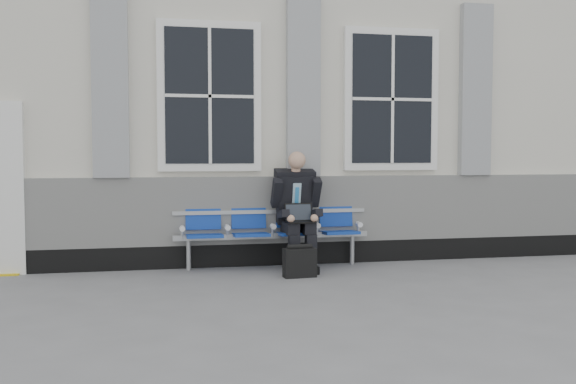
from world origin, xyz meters
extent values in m
plane|color=slate|center=(0.00, 0.00, 0.00)|extent=(70.00, 70.00, 0.00)
cube|color=beige|center=(0.00, 3.50, 2.10)|extent=(14.00, 4.00, 4.20)
cube|color=black|center=(0.00, 1.47, 0.15)|extent=(14.00, 0.10, 0.30)
cube|color=silver|center=(0.00, 1.46, 0.75)|extent=(14.00, 0.08, 0.90)
cube|color=#919497|center=(-3.40, 1.44, 2.40)|extent=(0.45, 0.14, 2.40)
cube|color=#919497|center=(-0.90, 1.44, 2.40)|extent=(0.45, 0.14, 2.40)
cube|color=#919497|center=(1.60, 1.44, 2.40)|extent=(0.45, 0.14, 2.40)
cube|color=white|center=(-2.15, 1.46, 2.25)|extent=(1.35, 0.10, 1.95)
cube|color=black|center=(-2.15, 1.41, 2.25)|extent=(1.15, 0.02, 1.75)
cube|color=white|center=(0.35, 1.46, 2.25)|extent=(1.35, 0.10, 1.95)
cube|color=black|center=(0.35, 1.41, 2.25)|extent=(1.15, 0.02, 1.75)
cube|color=#9EA0A3|center=(-1.35, 1.30, 0.42)|extent=(2.60, 0.07, 0.07)
cube|color=#9EA0A3|center=(-1.35, 1.42, 0.73)|extent=(2.60, 0.05, 0.05)
cylinder|color=#9EA0A3|center=(-2.45, 1.30, 0.20)|extent=(0.06, 0.06, 0.39)
cylinder|color=#9EA0A3|center=(-0.25, 1.30, 0.20)|extent=(0.06, 0.06, 0.39)
cube|color=#0A2F94|center=(-2.25, 1.22, 0.45)|extent=(0.46, 0.42, 0.07)
cube|color=#0A2F94|center=(-2.25, 1.43, 0.71)|extent=(0.46, 0.10, 0.40)
cube|color=#0A2F94|center=(-1.65, 1.22, 0.45)|extent=(0.46, 0.42, 0.07)
cube|color=#0A2F94|center=(-1.65, 1.43, 0.71)|extent=(0.46, 0.10, 0.40)
cube|color=#0A2F94|center=(-1.05, 1.22, 0.45)|extent=(0.46, 0.42, 0.07)
cube|color=#0A2F94|center=(-1.05, 1.43, 0.71)|extent=(0.46, 0.10, 0.40)
cube|color=#0A2F94|center=(-0.45, 1.22, 0.45)|extent=(0.46, 0.42, 0.07)
cube|color=#0A2F94|center=(-0.45, 1.43, 0.71)|extent=(0.46, 0.10, 0.40)
cylinder|color=white|center=(-2.53, 1.25, 0.55)|extent=(0.07, 0.12, 0.07)
cylinder|color=white|center=(-1.95, 1.25, 0.55)|extent=(0.07, 0.12, 0.07)
cylinder|color=white|center=(-1.35, 1.25, 0.55)|extent=(0.07, 0.12, 0.07)
cylinder|color=white|center=(-0.75, 1.25, 0.55)|extent=(0.07, 0.12, 0.07)
cylinder|color=white|center=(-0.17, 1.25, 0.55)|extent=(0.07, 0.12, 0.07)
cube|color=black|center=(-1.14, 0.80, 0.05)|extent=(0.13, 0.29, 0.10)
cube|color=black|center=(-0.93, 0.80, 0.05)|extent=(0.13, 0.29, 0.10)
cube|color=black|center=(-1.15, 0.86, 0.25)|extent=(0.13, 0.14, 0.47)
cube|color=black|center=(-0.93, 0.87, 0.25)|extent=(0.13, 0.14, 0.47)
cube|color=black|center=(-1.15, 1.10, 0.55)|extent=(0.16, 0.49, 0.15)
cube|color=black|center=(-0.93, 1.11, 0.55)|extent=(0.16, 0.49, 0.15)
cube|color=black|center=(-1.05, 1.32, 0.91)|extent=(0.47, 0.38, 0.69)
cube|color=#A1C4D4|center=(-1.04, 1.19, 0.93)|extent=(0.11, 0.10, 0.39)
cube|color=#2A81C4|center=(-1.04, 1.18, 0.91)|extent=(0.05, 0.08, 0.32)
cube|color=black|center=(-1.05, 1.29, 1.23)|extent=(0.53, 0.27, 0.16)
cylinder|color=tan|center=(-1.05, 1.23, 1.31)|extent=(0.12, 0.12, 0.11)
sphere|color=tan|center=(-1.04, 1.17, 1.42)|extent=(0.23, 0.23, 0.23)
cube|color=black|center=(-1.31, 1.21, 0.99)|extent=(0.12, 0.31, 0.41)
cube|color=black|center=(-0.78, 1.22, 0.99)|extent=(0.12, 0.31, 0.41)
cube|color=black|center=(-1.26, 1.01, 0.73)|extent=(0.11, 0.34, 0.15)
cube|color=black|center=(-0.82, 1.02, 0.73)|extent=(0.11, 0.34, 0.15)
sphere|color=tan|center=(-1.19, 0.86, 0.69)|extent=(0.10, 0.10, 0.10)
sphere|color=tan|center=(-0.88, 0.87, 0.69)|extent=(0.10, 0.10, 0.10)
cube|color=black|center=(-1.04, 0.95, 0.63)|extent=(0.37, 0.26, 0.02)
cube|color=black|center=(-1.04, 1.08, 0.75)|extent=(0.36, 0.10, 0.23)
cube|color=black|center=(-1.04, 1.07, 0.75)|extent=(0.33, 0.08, 0.20)
cube|color=black|center=(-1.14, 0.56, 0.18)|extent=(0.41, 0.20, 0.35)
cylinder|color=black|center=(-1.14, 0.56, 0.37)|extent=(0.32, 0.09, 0.06)
camera|label=1|loc=(-2.82, -6.99, 1.52)|focal=40.00mm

